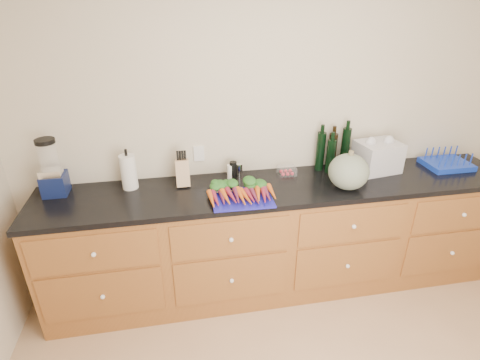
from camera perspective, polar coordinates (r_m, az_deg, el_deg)
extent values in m
cube|color=beige|center=(2.98, 5.16, 8.25)|extent=(4.10, 0.05, 2.60)
cube|color=brown|center=(3.09, 6.10, -8.86)|extent=(3.60, 0.60, 0.90)
cube|color=brown|center=(2.65, -21.37, -10.34)|extent=(0.82, 0.01, 0.28)
sphere|color=white|center=(2.63, -21.42, -10.55)|extent=(0.03, 0.03, 0.03)
cube|color=brown|center=(2.86, -20.16, -16.16)|extent=(0.82, 0.01, 0.38)
sphere|color=white|center=(2.85, -20.20, -16.38)|extent=(0.03, 0.03, 0.03)
cube|color=brown|center=(2.60, -1.41, -8.91)|extent=(0.82, 0.01, 0.28)
sphere|color=white|center=(2.59, -1.35, -9.11)|extent=(0.03, 0.03, 0.03)
cube|color=brown|center=(2.82, -1.32, -14.88)|extent=(0.82, 0.01, 0.38)
sphere|color=white|center=(2.81, -1.27, -15.09)|extent=(0.03, 0.03, 0.03)
cube|color=brown|center=(2.86, 16.84, -6.65)|extent=(0.82, 0.01, 0.28)
sphere|color=white|center=(2.84, 16.98, -6.82)|extent=(0.03, 0.03, 0.03)
cube|color=brown|center=(3.06, 15.96, -12.33)|extent=(0.82, 0.01, 0.38)
sphere|color=white|center=(3.05, 16.09, -12.51)|extent=(0.03, 0.03, 0.03)
cube|color=brown|center=(3.34, 30.83, -4.44)|extent=(0.82, 0.01, 0.28)
sphere|color=white|center=(3.33, 30.99, -4.57)|extent=(0.03, 0.03, 0.03)
cube|color=brown|center=(3.52, 29.48, -9.51)|extent=(0.82, 0.01, 0.38)
sphere|color=white|center=(3.51, 29.63, -9.65)|extent=(0.03, 0.03, 0.03)
cube|color=black|center=(2.84, 6.55, -1.09)|extent=(3.64, 0.62, 0.04)
cube|color=#1B1AA4|center=(2.62, 0.30, -2.81)|extent=(0.43, 0.33, 0.01)
cone|color=orange|center=(2.56, -4.31, -2.91)|extent=(0.04, 0.21, 0.04)
cone|color=maroon|center=(2.56, -3.57, -2.85)|extent=(0.04, 0.21, 0.04)
cone|color=maroon|center=(2.57, -2.84, -2.78)|extent=(0.04, 0.21, 0.04)
cone|color=orange|center=(2.57, -2.11, -2.72)|extent=(0.04, 0.21, 0.04)
cone|color=maroon|center=(2.58, -1.38, -2.66)|extent=(0.04, 0.21, 0.04)
cone|color=maroon|center=(2.58, -0.65, -2.59)|extent=(0.04, 0.21, 0.04)
cone|color=orange|center=(2.58, 0.07, -2.53)|extent=(0.04, 0.21, 0.04)
ellipsoid|color=#1B511D|center=(2.70, -2.60, -0.98)|extent=(0.21, 0.12, 0.06)
cone|color=orange|center=(2.59, 0.70, -2.47)|extent=(0.04, 0.21, 0.04)
cone|color=maroon|center=(2.60, 1.42, -2.41)|extent=(0.04, 0.21, 0.04)
cone|color=maroon|center=(2.60, 2.13, -2.35)|extent=(0.04, 0.21, 0.04)
cone|color=orange|center=(2.61, 2.85, -2.28)|extent=(0.04, 0.21, 0.04)
cone|color=maroon|center=(2.62, 3.55, -2.22)|extent=(0.04, 0.21, 0.04)
cone|color=maroon|center=(2.62, 4.26, -2.15)|extent=(0.04, 0.21, 0.04)
cone|color=orange|center=(2.63, 4.95, -2.09)|extent=(0.04, 0.21, 0.04)
ellipsoid|color=#1B511D|center=(2.74, 2.12, -0.58)|extent=(0.21, 0.12, 0.06)
ellipsoid|color=#5F6D5B|center=(2.83, 16.23, 1.22)|extent=(0.29, 0.29, 0.26)
cube|color=#0E1845|center=(2.96, -26.35, -0.55)|extent=(0.16, 0.16, 0.15)
cube|color=silver|center=(2.90, -26.87, 0.98)|extent=(0.14, 0.10, 0.05)
cylinder|color=white|center=(2.89, -27.14, 3.04)|extent=(0.13, 0.13, 0.21)
cylinder|color=black|center=(2.85, -27.63, 5.26)|extent=(0.13, 0.13, 0.03)
cylinder|color=white|center=(2.84, -16.61, 1.19)|extent=(0.11, 0.11, 0.26)
cube|color=tan|center=(2.81, -8.74, 1.11)|extent=(0.10, 0.10, 0.20)
cylinder|color=white|center=(2.89, -1.48, 1.26)|extent=(0.05, 0.05, 0.11)
cylinder|color=black|center=(2.89, -1.05, 1.51)|extent=(0.06, 0.06, 0.14)
cylinder|color=silver|center=(2.90, -0.12, 1.41)|extent=(0.05, 0.05, 0.12)
cube|color=white|center=(2.99, 7.14, 1.40)|extent=(0.14, 0.11, 0.06)
cylinder|color=black|center=(3.08, 12.14, 4.30)|extent=(0.07, 0.07, 0.32)
cylinder|color=black|center=(3.13, 13.85, 4.29)|extent=(0.07, 0.07, 0.29)
cylinder|color=black|center=(3.16, 15.72, 4.67)|extent=(0.07, 0.07, 0.34)
cylinder|color=black|center=(3.05, 13.63, 3.55)|extent=(0.07, 0.07, 0.27)
cube|color=#1435B7|center=(3.55, 28.92, 2.15)|extent=(0.35, 0.28, 0.04)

